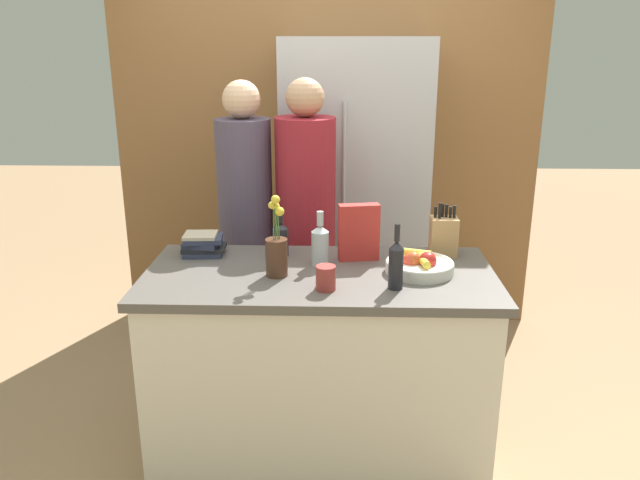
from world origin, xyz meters
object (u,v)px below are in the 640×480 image
object	(u,v)px
refrigerator	(354,198)
cereal_box	(359,232)
person_in_blue	(306,219)
book_stack	(203,244)
flower_vase	(277,252)
bottle_vinegar	(396,263)
person_at_sink	(246,217)
fruit_bowl	(419,265)
bottle_oil	(320,244)
bottle_wine	(281,238)
coffee_mug	(326,278)
knife_block	(443,236)

from	to	relation	value
refrigerator	cereal_box	size ratio (longest dim) A/B	7.18
person_in_blue	book_stack	bearing A→B (deg)	-125.99
flower_vase	bottle_vinegar	distance (m)	0.52
person_at_sink	person_in_blue	world-z (taller)	person_in_blue
refrigerator	book_stack	bearing A→B (deg)	-127.74
refrigerator	fruit_bowl	size ratio (longest dim) A/B	6.34
flower_vase	book_stack	world-z (taller)	flower_vase
bottle_oil	fruit_bowl	bearing A→B (deg)	-11.88
flower_vase	bottle_wine	bearing A→B (deg)	91.64
bottle_oil	person_in_blue	size ratio (longest dim) A/B	0.15
coffee_mug	person_in_blue	size ratio (longest dim) A/B	0.07
bottle_wine	coffee_mug	bearing A→B (deg)	-61.90
person_at_sink	person_in_blue	bearing A→B (deg)	24.20
bottle_vinegar	book_stack	bearing A→B (deg)	155.37
bottle_vinegar	person_at_sink	size ratio (longest dim) A/B	0.16
cereal_box	person_at_sink	xyz separation A→B (m)	(-0.60, 0.48, -0.07)
bottle_wine	fruit_bowl	bearing A→B (deg)	-18.37
book_stack	bottle_wine	distance (m)	0.37
knife_block	cereal_box	world-z (taller)	cereal_box
refrigerator	knife_block	xyz separation A→B (m)	(0.40, -0.92, 0.05)
knife_block	bottle_wine	bearing A→B (deg)	-177.26
bottle_wine	person_at_sink	world-z (taller)	person_at_sink
person_at_sink	book_stack	bearing A→B (deg)	-80.77
cereal_box	flower_vase	bearing A→B (deg)	-148.28
coffee_mug	bottle_wine	xyz separation A→B (m)	(-0.22, 0.42, 0.03)
coffee_mug	book_stack	world-z (taller)	book_stack
person_at_sink	knife_block	bearing A→B (deg)	5.54
flower_vase	cereal_box	distance (m)	0.42
cereal_box	person_at_sink	size ratio (longest dim) A/B	0.16
bottle_wine	person_at_sink	size ratio (longest dim) A/B	0.13
book_stack	person_at_sink	distance (m)	0.45
fruit_bowl	knife_block	bearing A→B (deg)	60.38
knife_block	bottle_oil	size ratio (longest dim) A/B	1.03
coffee_mug	bottle_oil	size ratio (longest dim) A/B	0.49
refrigerator	bottle_vinegar	bearing A→B (deg)	-83.94
book_stack	bottle_vinegar	bearing A→B (deg)	-24.63
bottle_oil	bottle_wine	distance (m)	0.22
bottle_vinegar	bottle_wine	size ratio (longest dim) A/B	1.26
bottle_oil	bottle_vinegar	distance (m)	0.43
refrigerator	flower_vase	xyz separation A→B (m)	(-0.36, -1.22, 0.06)
knife_block	coffee_mug	xyz separation A→B (m)	(-0.55, -0.45, -0.04)
refrigerator	cereal_box	world-z (taller)	refrigerator
person_at_sink	refrigerator	bearing A→B (deg)	68.69
book_stack	coffee_mug	bearing A→B (deg)	-35.46
refrigerator	person_at_sink	size ratio (longest dim) A/B	1.12
cereal_box	bottle_wine	distance (m)	0.37
person_at_sink	person_in_blue	size ratio (longest dim) A/B	0.99
knife_block	bottle_oil	xyz separation A→B (m)	(-0.58, -0.15, 0.00)
refrigerator	person_in_blue	bearing A→B (deg)	-116.45
coffee_mug	book_stack	xyz separation A→B (m)	(-0.59, 0.42, -0.00)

